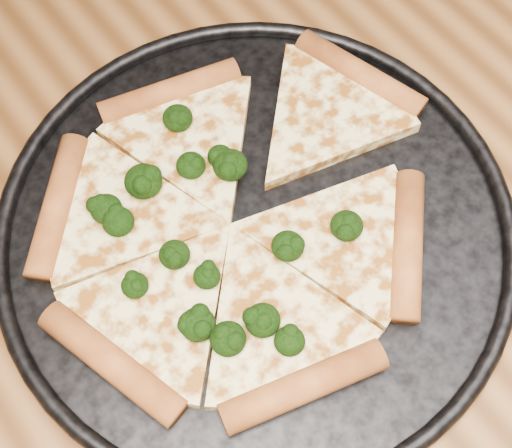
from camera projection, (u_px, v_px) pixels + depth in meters
dining_table at (209, 387)px, 0.64m from camera, size 1.20×0.90×0.75m
pizza_pan at (256, 229)px, 0.59m from camera, size 0.41×0.41×0.02m
pizza at (236, 218)px, 0.59m from camera, size 0.36×0.32×0.02m
broccoli_florets at (206, 236)px, 0.57m from camera, size 0.18×0.23×0.02m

